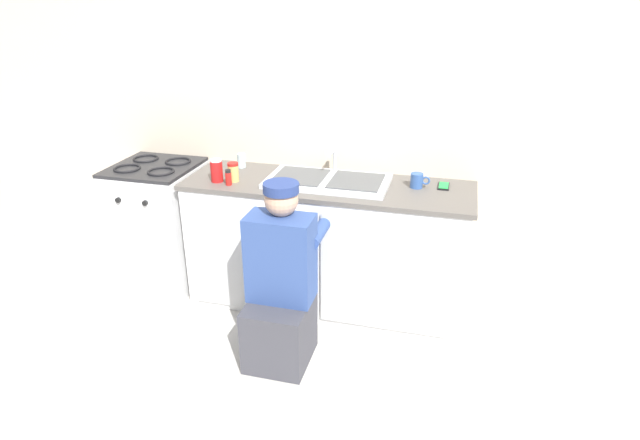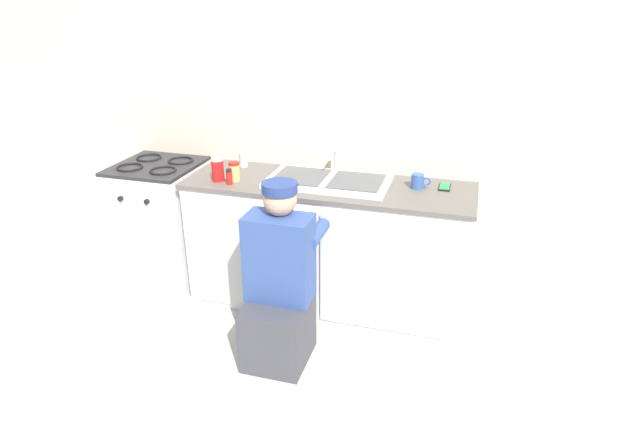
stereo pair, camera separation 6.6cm
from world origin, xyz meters
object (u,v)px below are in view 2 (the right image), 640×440
(coffee_mug, at_px, (418,181))
(condiment_jar, at_px, (234,171))
(soda_cup_red, at_px, (218,170))
(cell_phone, at_px, (445,187))
(sink_double_basin, at_px, (329,181))
(water_glass, at_px, (243,160))
(plumber_person, at_px, (279,290))
(spice_bottle_red, at_px, (229,177))
(stove_range, at_px, (163,222))

(coffee_mug, xyz_separation_m, condiment_jar, (-1.19, -0.19, 0.02))
(soda_cup_red, bearing_deg, cell_phone, 10.83)
(sink_double_basin, xyz_separation_m, cell_phone, (0.74, 0.13, -0.01))
(cell_phone, relative_size, water_glass, 1.40)
(plumber_person, relative_size, water_glass, 11.04)
(coffee_mug, xyz_separation_m, spice_bottle_red, (-1.19, -0.27, 0.00))
(stove_range, height_order, spice_bottle_red, spice_bottle_red)
(sink_double_basin, height_order, coffee_mug, sink_double_basin)
(water_glass, bearing_deg, sink_double_basin, -14.08)
(plumber_person, xyz_separation_m, coffee_mug, (0.69, 0.75, 0.49))
(stove_range, xyz_separation_m, water_glass, (0.61, 0.17, 0.49))
(cell_phone, distance_m, spice_bottle_red, 1.40)
(sink_double_basin, xyz_separation_m, plumber_person, (-0.11, -0.68, -0.46))
(plumber_person, distance_m, water_glass, 1.14)
(stove_range, xyz_separation_m, condiment_jar, (0.67, -0.12, 0.50))
(cell_phone, bearing_deg, soda_cup_red, -169.17)
(water_glass, bearing_deg, coffee_mug, -4.70)
(plumber_person, xyz_separation_m, cell_phone, (0.85, 0.81, 0.44))
(plumber_person, bearing_deg, coffee_mug, 47.55)
(condiment_jar, relative_size, soda_cup_red, 0.84)
(condiment_jar, bearing_deg, sink_double_basin, 11.23)
(soda_cup_red, bearing_deg, water_glass, 83.13)
(plumber_person, xyz_separation_m, spice_bottle_red, (-0.51, 0.48, 0.49))
(plumber_person, relative_size, condiment_jar, 8.63)
(spice_bottle_red, xyz_separation_m, water_glass, (-0.06, 0.37, -0.00))
(sink_double_basin, distance_m, condiment_jar, 0.63)
(coffee_mug, xyz_separation_m, cell_phone, (0.17, 0.06, -0.04))
(sink_double_basin, height_order, stove_range, sink_double_basin)
(stove_range, xyz_separation_m, plumber_person, (1.18, -0.68, 0.00))
(coffee_mug, height_order, cell_phone, coffee_mug)
(coffee_mug, xyz_separation_m, soda_cup_red, (-1.29, -0.22, 0.03))
(plumber_person, height_order, soda_cup_red, plumber_person)
(cell_phone, height_order, water_glass, water_glass)
(cell_phone, height_order, spice_bottle_red, spice_bottle_red)
(plumber_person, relative_size, soda_cup_red, 7.26)
(condiment_jar, distance_m, water_glass, 0.30)
(sink_double_basin, distance_m, plumber_person, 0.83)
(soda_cup_red, bearing_deg, condiment_jar, 17.15)
(cell_phone, bearing_deg, condiment_jar, -169.67)
(stove_range, bearing_deg, condiment_jar, -10.10)
(water_glass, bearing_deg, cell_phone, -1.83)
(sink_double_basin, height_order, water_glass, sink_double_basin)
(stove_range, distance_m, spice_bottle_red, 0.85)
(sink_double_basin, bearing_deg, condiment_jar, -168.77)
(plumber_person, distance_m, coffee_mug, 1.13)
(spice_bottle_red, distance_m, soda_cup_red, 0.11)
(sink_double_basin, distance_m, spice_bottle_red, 0.65)
(coffee_mug, bearing_deg, stove_range, -177.85)
(plumber_person, bearing_deg, stove_range, 150.06)
(plumber_person, relative_size, cell_phone, 7.89)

